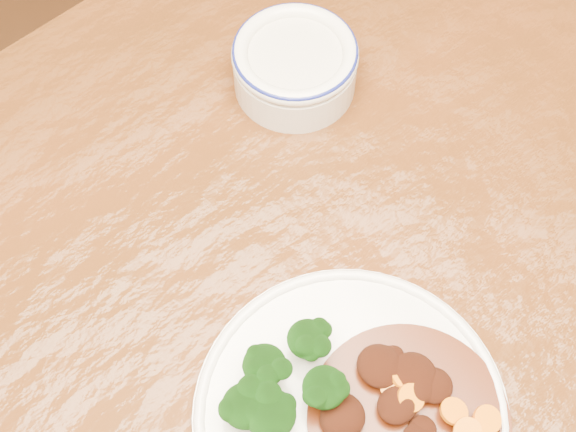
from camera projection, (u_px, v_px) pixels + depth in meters
dining_table at (278, 375)px, 0.77m from camera, size 1.55×0.98×0.75m
dinner_plate at (351, 414)px, 0.67m from camera, size 0.26×0.26×0.02m
broccoli_florets at (276, 400)px, 0.64m from camera, size 0.14×0.10×0.05m
mince_stew at (400, 415)px, 0.65m from camera, size 0.17×0.17×0.03m
dip_bowl at (295, 65)px, 0.81m from camera, size 0.13×0.13×0.06m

